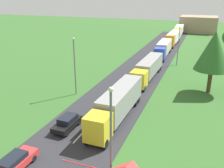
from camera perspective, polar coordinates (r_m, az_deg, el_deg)
road at (r=40.10m, az=1.58°, el=-2.17°), size 10.00×140.00×0.06m
lane_marking_centre at (r=37.63m, az=0.18°, el=-3.64°), size 0.16×122.50×0.01m
truck_lead at (r=31.46m, az=1.27°, el=-4.31°), size 2.68×13.95×3.77m
truck_second at (r=46.87m, az=8.13°, el=3.56°), size 2.82×14.34×3.47m
truck_third at (r=64.76m, az=11.50°, el=7.93°), size 2.68×12.75×3.51m
truck_fourth at (r=80.74m, az=13.63°, el=10.15°), size 2.85×14.23×3.57m
truck_fifth at (r=97.41m, az=14.81°, el=11.63°), size 2.91×14.94×3.54m
car_lead at (r=25.16m, az=-21.10°, el=-16.17°), size 1.81×4.59×1.49m
car_second at (r=30.27m, az=-10.04°, el=-8.53°), size 1.94×4.17×1.51m
lamppost_lead at (r=18.57m, az=-0.25°, el=-12.69°), size 0.36×0.36×9.24m
lamppost_second at (r=38.80m, az=-8.41°, el=4.53°), size 0.36×0.36×8.94m
lamppost_third at (r=56.99m, az=14.73°, el=8.71°), size 0.36×0.36×8.35m
tree_oak at (r=41.73m, az=21.91°, el=6.90°), size 5.48×5.48×9.78m
distant_building at (r=109.93m, az=18.86°, el=12.63°), size 14.05×11.44×6.17m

